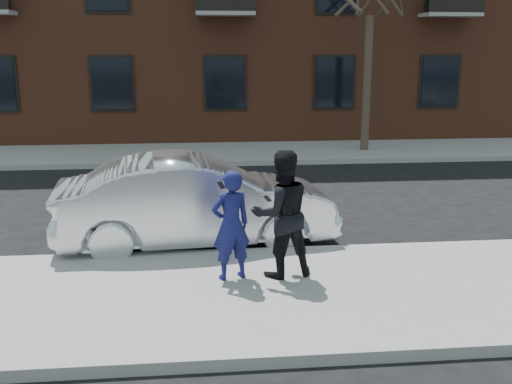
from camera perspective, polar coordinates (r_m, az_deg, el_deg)
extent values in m
plane|color=black|center=(8.54, 1.02, -9.77)|extent=(100.00, 100.00, 0.00)
cube|color=gray|center=(8.28, 1.23, -9.97)|extent=(50.00, 3.50, 0.15)
cube|color=#999691|center=(9.95, -0.03, -5.84)|extent=(50.00, 0.10, 0.15)
cube|color=gray|center=(19.34, -2.92, 3.74)|extent=(50.00, 3.50, 0.15)
cube|color=#999691|center=(17.57, -2.62, 2.74)|extent=(50.00, 0.10, 0.15)
cube|color=black|center=(21.31, 7.47, 10.31)|extent=(1.30, 0.06, 1.70)
cylinder|color=#372921|center=(19.58, 10.52, 10.07)|extent=(0.26, 0.26, 4.20)
imported|color=silver|center=(10.41, -5.69, -0.91)|extent=(4.93, 2.15, 1.58)
imported|color=navy|center=(8.47, -2.41, -3.18)|extent=(0.67, 0.55, 1.58)
cube|color=black|center=(8.51, -3.34, 0.65)|extent=(0.11, 0.14, 0.08)
imported|color=black|center=(8.56, 2.46, -2.09)|extent=(1.03, 0.88, 1.85)
cube|color=black|center=(8.62, 1.11, -0.63)|extent=(0.12, 0.15, 0.06)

